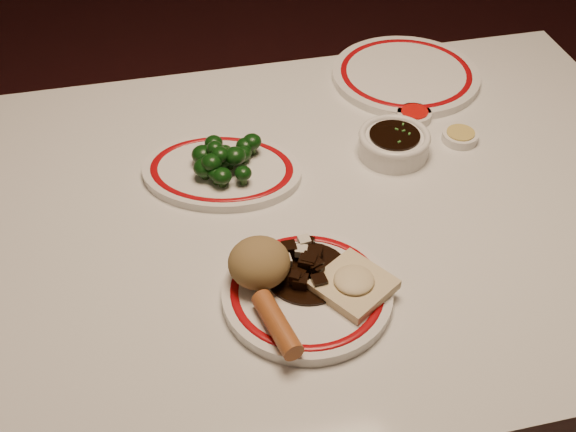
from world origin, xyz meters
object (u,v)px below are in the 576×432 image
Objects in this scene: dining_table at (337,241)px; rice_mound at (259,263)px; broccoli_pile at (222,157)px; main_plate at (307,293)px; soy_bowl at (394,144)px; broccoli_plate at (222,171)px; spring_roll at (277,324)px; fried_wonton at (354,284)px; stirfry_heap at (307,267)px.

dining_table is 0.27m from rice_mound.
rice_mound is at bearing -87.70° from broccoli_pile.
soy_bowl reaches higher than main_plate.
soy_bowl reaches higher than dining_table.
soy_bowl is at bearing 51.87° from main_plate.
soy_bowl is at bearing -1.63° from broccoli_plate.
spring_roll is at bearing -132.12° from main_plate.
rice_mound is at bearing 158.33° from fried_wonton.
main_plate is 2.93× the size of spring_roll.
dining_table is 9.81× the size of soy_bowl.
broccoli_pile is (-0.17, 0.11, 0.13)m from dining_table.
soy_bowl is at bearing 41.46° from rice_mound.
main_plate is 0.37m from soy_bowl.
stirfry_heap is at bearing -121.05° from dining_table.
dining_table is at bearing 79.11° from fried_wonton.
rice_mound is 0.71× the size of broccoli_pile.
main_plate is (-0.10, -0.19, 0.10)m from dining_table.
broccoli_plate is (-0.18, 0.11, 0.10)m from dining_table.
spring_roll is 0.45m from soy_bowl.
main_plate is 0.09m from spring_roll.
fried_wonton is 0.41× the size of broccoli_plate.
broccoli_plate is 0.30m from soy_bowl.
spring_roll reaches higher than soy_bowl.
spring_roll is at bearing -128.88° from soy_bowl.
broccoli_plate is at bearing 80.42° from spring_roll.
broccoli_plate is (-0.14, 0.31, -0.02)m from fried_wonton.
stirfry_heap reaches higher than broccoli_plate.
stirfry_heap is at bearing 140.66° from fried_wonton.
fried_wonton is 0.07m from stirfry_heap.
stirfry_heap reaches higher than main_plate.
main_plate is at bearing 35.64° from spring_roll.
spring_roll reaches higher than dining_table.
spring_roll is 0.36m from broccoli_plate.
main_plate is at bearing -76.16° from broccoli_plate.
soy_bowl reaches higher than broccoli_plate.
broccoli_pile is at bearing 148.13° from dining_table.
fried_wonton is at bearing -12.23° from main_plate.
rice_mound is 0.10m from spring_roll.
spring_roll is (0.00, -0.10, -0.02)m from rice_mound.
stirfry_heap is at bearing 77.28° from main_plate.
soy_bowl is (0.22, 0.26, -0.01)m from stirfry_heap.
stirfry_heap reaches higher than fried_wonton.
main_plate is 0.31m from broccoli_pile.
stirfry_heap is 0.34m from soy_bowl.
stirfry_heap is at bearing -130.51° from soy_bowl.
rice_mound reaches higher than main_plate.
stirfry_heap is (-0.06, 0.05, 0.00)m from fried_wonton.
broccoli_plate is at bearing 106.87° from stirfry_heap.
main_plate is 2.34× the size of fried_wonton.
rice_mound is 0.07m from stirfry_heap.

